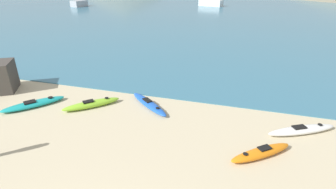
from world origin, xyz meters
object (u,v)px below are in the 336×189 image
(kayak_on_sand_0, at_px, (149,104))
(kayak_on_sand_4, at_px, (92,104))
(kayak_on_sand_1, at_px, (34,104))
(kayak_on_sand_3, at_px, (261,153))
(moored_boat_1, at_px, (79,4))
(moored_boat_0, at_px, (211,3))
(kayak_on_sand_2, at_px, (302,130))

(kayak_on_sand_0, relative_size, kayak_on_sand_4, 1.12)
(kayak_on_sand_1, distance_m, kayak_on_sand_4, 3.25)
(kayak_on_sand_1, bearing_deg, kayak_on_sand_3, -4.74)
(kayak_on_sand_0, height_order, kayak_on_sand_1, kayak_on_sand_1)
(kayak_on_sand_1, distance_m, moored_boat_1, 49.37)
(kayak_on_sand_3, distance_m, moored_boat_0, 53.73)
(kayak_on_sand_1, distance_m, moored_boat_0, 51.94)
(kayak_on_sand_2, height_order, kayak_on_sand_3, kayak_on_sand_3)
(kayak_on_sand_3, relative_size, kayak_on_sand_4, 0.96)
(kayak_on_sand_0, height_order, moored_boat_0, moored_boat_0)
(kayak_on_sand_2, relative_size, kayak_on_sand_4, 1.22)
(kayak_on_sand_0, distance_m, kayak_on_sand_4, 3.18)
(moored_boat_1, bearing_deg, kayak_on_sand_0, -52.26)
(kayak_on_sand_1, bearing_deg, moored_boat_0, 87.23)
(kayak_on_sand_3, relative_size, moored_boat_1, 0.71)
(kayak_on_sand_3, xyz_separation_m, kayak_on_sand_4, (-8.92, 1.86, 0.01))
(kayak_on_sand_2, bearing_deg, kayak_on_sand_1, -174.57)
(kayak_on_sand_1, xyz_separation_m, moored_boat_0, (2.51, 51.87, 0.59))
(kayak_on_sand_4, height_order, moored_boat_0, moored_boat_0)
(moored_boat_0, bearing_deg, kayak_on_sand_2, -77.30)
(kayak_on_sand_0, xyz_separation_m, kayak_on_sand_2, (7.76, -0.55, 0.02))
(kayak_on_sand_0, distance_m, kayak_on_sand_1, 6.43)
(kayak_on_sand_1, height_order, kayak_on_sand_4, kayak_on_sand_4)
(kayak_on_sand_3, bearing_deg, moored_boat_0, 100.23)
(kayak_on_sand_0, relative_size, kayak_on_sand_2, 0.92)
(kayak_on_sand_2, distance_m, moored_boat_1, 56.77)
(kayak_on_sand_1, height_order, moored_boat_0, moored_boat_0)
(kayak_on_sand_3, bearing_deg, kayak_on_sand_2, 51.38)
(kayak_on_sand_3, bearing_deg, kayak_on_sand_0, 154.05)
(kayak_on_sand_0, xyz_separation_m, kayak_on_sand_3, (5.90, -2.87, 0.03))
(kayak_on_sand_0, xyz_separation_m, kayak_on_sand_4, (-3.01, -1.01, 0.04))
(kayak_on_sand_0, bearing_deg, kayak_on_sand_2, -4.06)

